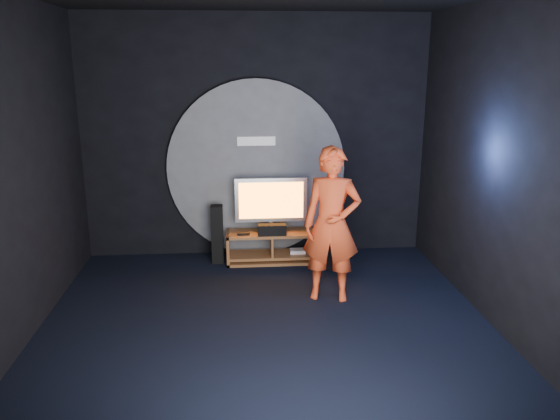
% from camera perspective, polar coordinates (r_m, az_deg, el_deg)
% --- Properties ---
extents(floor, '(5.00, 5.00, 0.00)m').
position_cam_1_polar(floor, '(6.14, -1.40, -12.16)').
color(floor, black).
rests_on(floor, ground).
extents(back_wall, '(5.00, 0.04, 3.50)m').
position_cam_1_polar(back_wall, '(8.02, -2.53, 7.53)').
color(back_wall, black).
rests_on(back_wall, ground).
extents(front_wall, '(5.00, 0.04, 3.50)m').
position_cam_1_polar(front_wall, '(3.15, 1.07, -4.82)').
color(front_wall, black).
rests_on(front_wall, ground).
extents(left_wall, '(0.04, 5.00, 3.50)m').
position_cam_1_polar(left_wall, '(5.97, -26.27, 3.26)').
color(left_wall, black).
rests_on(left_wall, ground).
extents(right_wall, '(0.04, 5.00, 3.50)m').
position_cam_1_polar(right_wall, '(6.22, 22.22, 4.13)').
color(right_wall, black).
rests_on(right_wall, ground).
extents(wall_disc_panel, '(2.60, 0.11, 2.60)m').
position_cam_1_polar(wall_disc_panel, '(8.04, -2.48, 4.31)').
color(wall_disc_panel, '#515156').
rests_on(wall_disc_panel, ground).
extents(media_console, '(1.30, 0.45, 0.45)m').
position_cam_1_polar(media_console, '(7.96, -0.84, -4.05)').
color(media_console, '#9B5B2F').
rests_on(media_console, ground).
extents(tv, '(1.03, 0.22, 0.78)m').
position_cam_1_polar(tv, '(7.83, -0.95, 0.82)').
color(tv, '#AEAEB6').
rests_on(tv, media_console).
extents(center_speaker, '(0.40, 0.15, 0.15)m').
position_cam_1_polar(center_speaker, '(7.73, -0.84, -2.06)').
color(center_speaker, black).
rests_on(center_speaker, media_console).
extents(remote, '(0.18, 0.05, 0.02)m').
position_cam_1_polar(remote, '(7.75, -3.82, -2.56)').
color(remote, black).
rests_on(remote, media_console).
extents(tower_speaker_left, '(0.17, 0.19, 0.85)m').
position_cam_1_polar(tower_speaker_left, '(7.91, -6.57, -2.53)').
color(tower_speaker_left, black).
rests_on(tower_speaker_left, ground).
extents(tower_speaker_right, '(0.17, 0.19, 0.85)m').
position_cam_1_polar(tower_speaker_right, '(7.65, 5.12, -3.11)').
color(tower_speaker_right, black).
rests_on(tower_speaker_right, ground).
extents(subwoofer, '(0.30, 0.30, 0.33)m').
position_cam_1_polar(subwoofer, '(8.21, 4.98, -3.73)').
color(subwoofer, black).
rests_on(subwoofer, ground).
extents(player, '(0.77, 0.59, 1.88)m').
position_cam_1_polar(player, '(6.56, 5.43, -1.53)').
color(player, red).
rests_on(player, ground).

